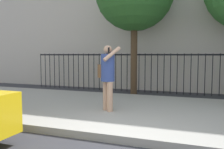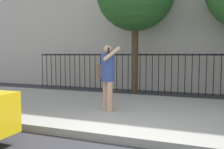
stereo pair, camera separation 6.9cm
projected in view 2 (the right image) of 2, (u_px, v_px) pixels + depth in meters
The scene contains 4 objects.
ground_plane at pixel (119, 145), 4.19m from camera, with size 60.00×60.00×0.00m, color #333338.
sidewalk at pixel (147, 112), 6.23m from camera, with size 28.00×4.40×0.15m, color #9E9B93.
iron_fence at pixel (168, 68), 9.59m from camera, with size 12.03×0.04×1.60m.
pedestrian_on_phone at pixel (107, 73), 6.04m from camera, with size 0.70×0.65×1.63m.
Camera 2 is at (1.35, -3.85, 1.55)m, focal length 38.97 mm.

